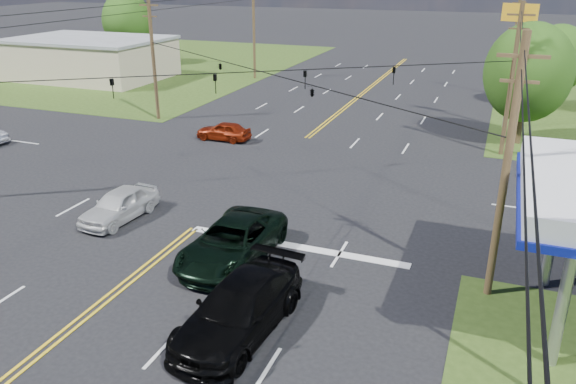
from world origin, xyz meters
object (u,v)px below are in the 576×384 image
at_px(tree_right_b, 557,59).
at_px(suv_black, 239,309).
at_px(retail_nw, 90,59).
at_px(pole_left_far, 254,30).
at_px(pickup_white, 119,205).
at_px(pole_right_far, 514,40).
at_px(pole_se, 506,169).
at_px(pole_ne, 512,79).
at_px(tree_far_l, 127,21).
at_px(pole_nw, 153,57).
at_px(pickup_dkgreen, 232,242).
at_px(tree_right_a, 528,73).

distance_m(tree_right_b, suv_black, 40.11).
xyz_separation_m(tree_right_b, suv_black, (-11.10, -38.39, -3.34)).
xyz_separation_m(retail_nw, suv_black, (35.40, -36.39, -1.12)).
height_order(tree_right_b, suv_black, tree_right_b).
xyz_separation_m(pole_left_far, pickup_white, (9.14, -36.31, -4.42)).
bearing_deg(pole_right_far, pole_se, -90.00).
xyz_separation_m(pole_ne, suv_black, (-7.60, -23.39, -4.04)).
distance_m(tree_far_l, pickup_white, 49.36).
distance_m(pole_se, pole_right_far, 37.00).
height_order(pole_nw, pickup_dkgreen, pole_nw).
distance_m(pole_nw, pole_left_far, 19.00).
distance_m(retail_nw, tree_far_l, 10.69).
xyz_separation_m(tree_right_b, tree_far_l, (-48.50, 8.00, 0.98)).
height_order(pole_ne, pole_left_far, pole_left_far).
xyz_separation_m(pole_ne, tree_right_b, (3.50, 15.00, -0.70)).
relative_size(retail_nw, pole_right_far, 1.60).
bearing_deg(pickup_dkgreen, retail_nw, 136.34).
bearing_deg(tree_right_a, pole_left_far, 149.35).
bearing_deg(pickup_white, tree_right_b, 62.13).
xyz_separation_m(pole_nw, pole_left_far, (0.00, 19.00, 0.25)).
bearing_deg(tree_right_b, pole_right_far, 131.19).
relative_size(pole_right_far, tree_right_b, 1.41).
xyz_separation_m(pole_ne, pickup_dkgreen, (-10.00, -19.04, -4.07)).
bearing_deg(pickup_dkgreen, pole_se, 6.45).
relative_size(pole_se, pole_left_far, 0.95).
height_order(pole_nw, tree_right_a, pole_nw).
bearing_deg(suv_black, tree_right_b, 78.56).
relative_size(pole_se, pole_ne, 1.00).
xyz_separation_m(retail_nw, pole_left_far, (17.00, 6.00, 3.17)).
bearing_deg(pole_ne, tree_right_b, 76.87).
xyz_separation_m(retail_nw, tree_right_b, (46.50, 2.00, 2.22)).
relative_size(pole_right_far, suv_black, 1.65).
distance_m(pole_right_far, tree_right_a, 16.03).
distance_m(pole_se, suv_black, 10.16).
bearing_deg(pole_left_far, tree_far_l, 168.11).
distance_m(pole_left_far, suv_black, 46.41).
relative_size(suv_black, pickup_white, 1.37).
relative_size(pole_se, pole_nw, 1.00).
xyz_separation_m(pole_se, pole_nw, (-26.00, 18.00, 0.00)).
distance_m(pole_se, pole_ne, 18.00).
relative_size(pole_right_far, tree_right_a, 1.22).
bearing_deg(pole_left_far, suv_black, -66.54).
xyz_separation_m(pole_ne, pole_left_far, (-26.00, 19.00, 0.25)).
relative_size(pole_se, tree_right_b, 1.34).
height_order(pole_se, pole_ne, same).
xyz_separation_m(pole_left_far, pickup_dkgreen, (16.00, -38.04, -4.32)).
bearing_deg(tree_right_b, pole_ne, -103.13).
height_order(tree_right_b, pickup_white, tree_right_b).
bearing_deg(pickup_white, tree_right_a, 53.02).
xyz_separation_m(retail_nw, pole_se, (43.00, -31.00, 2.92)).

